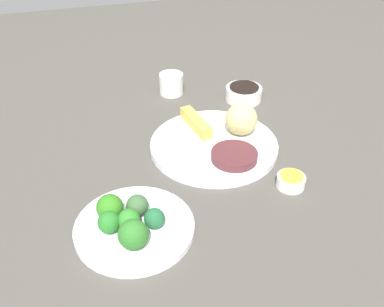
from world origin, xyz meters
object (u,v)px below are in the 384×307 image
(teacup, at_px, (171,84))
(sauce_ramekin_hot_mustard, at_px, (291,181))
(soy_sauce_bowl, at_px, (244,94))
(main_plate, at_px, (214,145))
(broccoli_plate, at_px, (135,228))

(teacup, bearing_deg, sauce_ramekin_hot_mustard, -163.55)
(soy_sauce_bowl, xyz_separation_m, teacup, (0.09, 0.18, 0.01))
(sauce_ramekin_hot_mustard, distance_m, teacup, 0.47)
(main_plate, bearing_deg, soy_sauce_bowl, -37.20)
(main_plate, xyz_separation_m, teacup, (0.28, 0.03, 0.02))
(soy_sauce_bowl, height_order, sauce_ramekin_hot_mustard, soy_sauce_bowl)
(broccoli_plate, height_order, teacup, teacup)
(sauce_ramekin_hot_mustard, relative_size, teacup, 0.89)
(broccoli_plate, xyz_separation_m, sauce_ramekin_hot_mustard, (0.04, -0.32, 0.01))
(main_plate, bearing_deg, sauce_ramekin_hot_mustard, -147.78)
(broccoli_plate, height_order, soy_sauce_bowl, soy_sauce_bowl)
(broccoli_plate, relative_size, soy_sauce_bowl, 2.26)
(broccoli_plate, height_order, sauce_ramekin_hot_mustard, sauce_ramekin_hot_mustard)
(soy_sauce_bowl, relative_size, sauce_ramekin_hot_mustard, 1.66)
(broccoli_plate, distance_m, sauce_ramekin_hot_mustard, 0.32)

